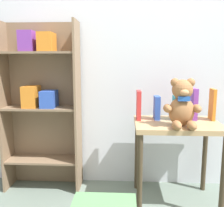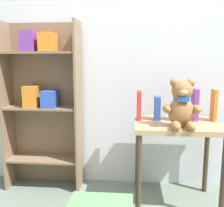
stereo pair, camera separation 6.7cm
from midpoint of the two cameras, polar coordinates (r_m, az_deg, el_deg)
wall_back at (r=2.23m, az=8.74°, el=13.12°), size 4.80×0.06×2.50m
bookshelf_side at (r=2.23m, az=-14.58°, el=1.31°), size 0.65×0.24×1.44m
display_table at (r=1.98m, az=15.53°, el=-7.20°), size 0.64×0.48×0.65m
teddy_bear at (r=1.80m, az=16.67°, el=-0.40°), size 0.26×0.24×0.34m
book_standing_red at (r=1.98m, az=7.12°, el=-0.40°), size 0.03×0.13×0.23m
book_standing_blue at (r=2.00m, az=11.23°, el=-1.02°), size 0.04×0.11×0.19m
book_standing_teal at (r=2.03m, az=15.26°, el=-1.03°), size 0.04×0.13×0.19m
book_standing_purple at (r=2.06m, az=19.26°, el=-0.23°), size 0.04×0.11×0.25m
book_standing_orange at (r=2.10m, az=23.08°, el=-0.32°), size 0.03×0.12×0.24m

